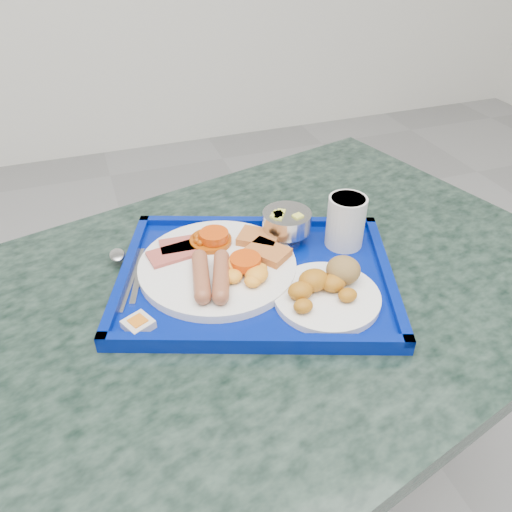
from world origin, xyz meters
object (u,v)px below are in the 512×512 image
Objects in this scene: tray at (256,277)px; bread_plate at (328,288)px; table at (257,361)px; juice_cup at (346,220)px; main_plate at (222,263)px; fruit_bowl at (286,222)px.

bread_plate reaches higher than tray.
table is 7.68× the size of bread_plate.
juice_cup is (0.19, 0.05, 0.26)m from table.
juice_cup is (0.19, 0.03, 0.06)m from tray.
tray is (0.00, 0.01, 0.20)m from table.
tray is at bearing 133.19° from bread_plate.
bread_plate is 0.17m from juice_cup.
tray is 2.03× the size of main_plate.
main_plate is 3.02× the size of fruit_bowl.
fruit_bowl reaches higher than main_plate.
bread_plate reaches higher than main_plate.
bread_plate is at bearing -46.81° from tray.
main_plate reaches higher than tray.
tray is 3.21× the size of bread_plate.
tray is at bearing -31.55° from main_plate.
fruit_bowl is at bearing 18.86° from main_plate.
fruit_bowl is at bearing 45.82° from table.
bread_plate is 0.18m from fruit_bowl.
fruit_bowl is (0.09, 0.10, 0.25)m from table.
tray is at bearing -137.99° from fruit_bowl.
fruit_bowl is (0.09, 0.08, 0.05)m from tray.
fruit_bowl reaches higher than table.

